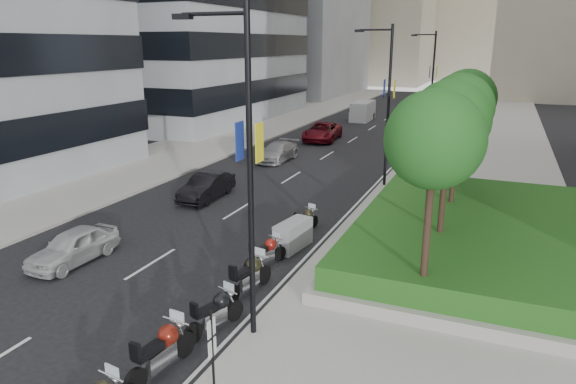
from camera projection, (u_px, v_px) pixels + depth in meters
The scene contains 26 objects.
ground at pixel (109, 323), 15.28m from camera, with size 160.00×160.00×0.00m, color black.
sidewalk_right at pixel (481, 153), 38.53m from camera, with size 10.00×100.00×0.15m, color #9E9B93.
sidewalk_left at pixel (234, 134), 46.28m from camera, with size 8.00×100.00×0.15m, color #9E9B93.
lane_edge at pixel (410, 148), 40.50m from camera, with size 0.12×100.00×0.01m, color silver.
lane_centre at pixel (346, 144), 42.42m from camera, with size 0.12×100.00×0.01m, color silver.
planter at pixel (483, 244), 20.35m from camera, with size 10.00×14.00×0.40m, color #9D9892.
hedge at pixel (484, 230), 20.19m from camera, with size 9.40×13.40×0.80m, color #1A5117.
tree_0 at pixel (434, 140), 14.17m from camera, with size 2.80×2.80×6.30m.
tree_1 at pixel (450, 121), 17.72m from camera, with size 2.80×2.80×6.30m.
tree_2 at pixel (460, 108), 21.26m from camera, with size 2.80×2.80×6.30m.
tree_3 at pixel (467, 99), 24.81m from camera, with size 2.80×2.80×6.30m.
lamp_post_0 at pixel (245, 162), 13.22m from camera, with size 2.34×0.45×9.00m.
lamp_post_1 at pixel (386, 99), 28.29m from camera, with size 2.34×0.45×9.00m.
lamp_post_2 at pixel (431, 79), 44.24m from camera, with size 2.34×0.45×9.00m.
parking_sign at pixel (212, 352), 11.33m from camera, with size 0.06×0.32×2.50m.
motorcycle_1 at pixel (162, 350), 12.75m from camera, with size 0.83×2.48×1.23m.
motorcycle_2 at pixel (215, 312), 14.70m from camera, with size 0.90×2.18×1.11m.
motorcycle_3 at pixel (249, 276), 16.91m from camera, with size 0.80×2.39×1.20m.
motorcycle_4 at pixel (266, 252), 18.99m from camera, with size 0.94×1.99×1.04m.
motorcycle_5 at pixel (293, 235), 20.63m from camera, with size 1.07×2.00×1.15m.
motorcycle_6 at pixel (305, 220), 22.51m from camera, with size 0.71×1.97×0.99m.
car_a at pixel (73, 246), 19.35m from camera, with size 1.52×3.77×1.28m, color silver.
car_b at pixel (207, 186), 27.28m from camera, with size 1.43×4.10×1.35m, color black.
car_c at pixel (278, 152), 36.19m from camera, with size 1.79×4.39×1.27m, color #ADADAF.
car_d at pixel (322, 132), 43.67m from camera, with size 2.52×5.46×1.52m, color maroon.
delivery_van at pixel (362, 112), 54.94m from camera, with size 1.96×4.80×1.99m.
Camera 1 is at (10.14, -10.49, 8.01)m, focal length 32.00 mm.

